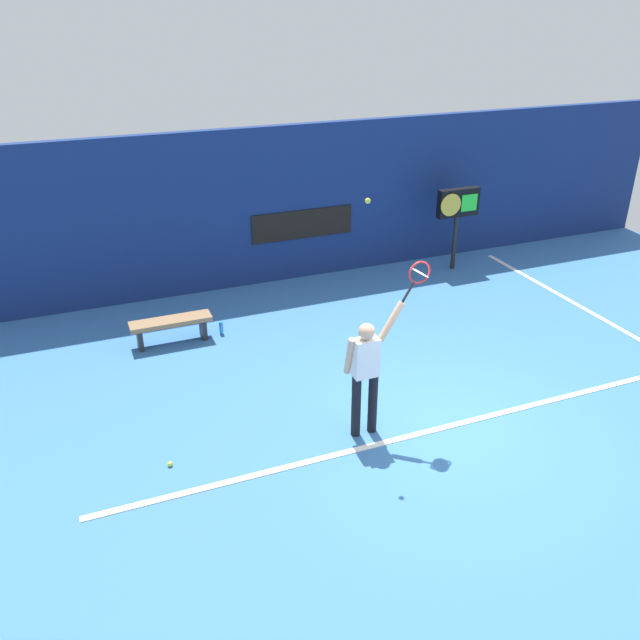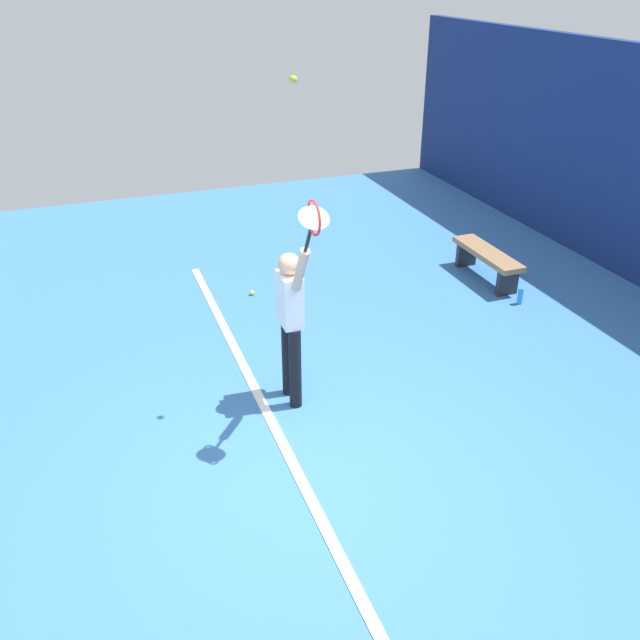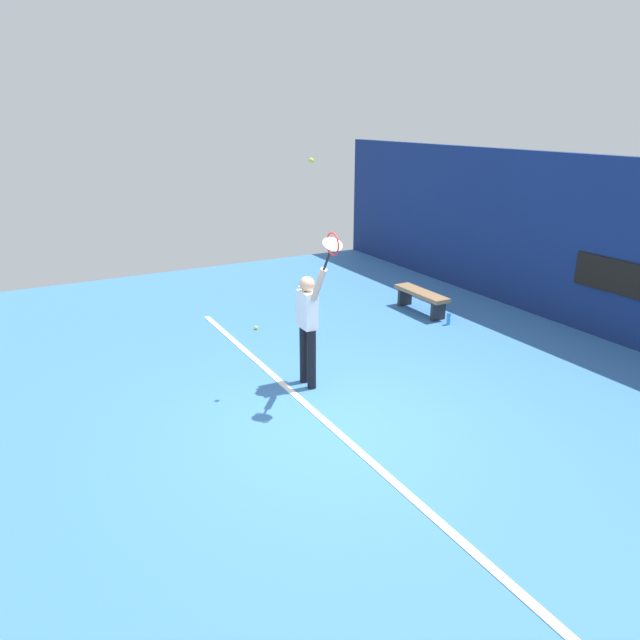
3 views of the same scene
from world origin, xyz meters
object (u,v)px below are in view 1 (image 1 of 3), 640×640
(water_bottle, at_px, (221,328))
(spare_ball, at_px, (170,464))
(court_bench, at_px, (171,325))
(tennis_ball, at_px, (368,201))
(tennis_player, at_px, (366,370))
(tennis_racket, at_px, (418,275))
(scoreboard_clock, at_px, (458,207))

(water_bottle, bearing_deg, spare_ball, -114.48)
(court_bench, bearing_deg, tennis_ball, -61.30)
(tennis_player, bearing_deg, water_bottle, 106.73)
(tennis_racket, bearing_deg, tennis_player, 179.65)
(scoreboard_clock, bearing_deg, tennis_ball, -133.21)
(tennis_racket, distance_m, court_bench, 4.92)
(water_bottle, bearing_deg, court_bench, 180.00)
(tennis_racket, bearing_deg, court_bench, 126.15)
(tennis_player, relative_size, tennis_ball, 28.40)
(tennis_racket, relative_size, scoreboard_clock, 0.34)
(tennis_ball, relative_size, water_bottle, 0.28)
(tennis_racket, distance_m, scoreboard_clock, 6.18)
(scoreboard_clock, height_order, water_bottle, scoreboard_clock)
(scoreboard_clock, bearing_deg, tennis_racket, -127.84)
(tennis_racket, height_order, water_bottle, tennis_racket)
(water_bottle, xyz_separation_m, spare_ball, (-1.54, -3.39, -0.09))
(tennis_player, distance_m, court_bench, 4.20)
(scoreboard_clock, height_order, court_bench, scoreboard_clock)
(tennis_player, height_order, court_bench, tennis_player)
(scoreboard_clock, distance_m, court_bench, 6.62)
(scoreboard_clock, bearing_deg, court_bench, -169.57)
(tennis_ball, xyz_separation_m, water_bottle, (-1.08, 3.58, -3.17))
(tennis_player, distance_m, spare_ball, 2.83)
(scoreboard_clock, bearing_deg, water_bottle, -167.97)
(tennis_racket, xyz_separation_m, spare_ball, (-3.34, 0.26, -2.23))
(spare_ball, bearing_deg, tennis_player, -5.56)
(water_bottle, bearing_deg, tennis_racket, -63.85)
(tennis_ball, height_order, spare_ball, tennis_ball)
(tennis_racket, bearing_deg, scoreboard_clock, 52.16)
(tennis_player, bearing_deg, tennis_racket, -0.35)
(spare_ball, bearing_deg, scoreboard_clock, 32.82)
(tennis_racket, distance_m, tennis_ball, 1.25)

